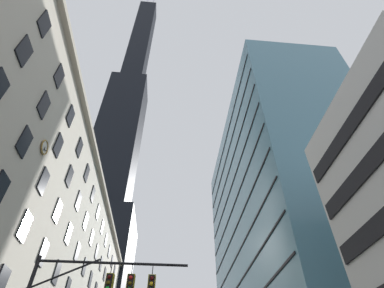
% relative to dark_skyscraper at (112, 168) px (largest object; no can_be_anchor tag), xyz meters
% --- Properties ---
extents(station_building, '(13.34, 70.47, 29.59)m').
position_rel_dark_skyscraper_xyz_m(station_building, '(3.82, -42.13, -51.97)').
color(station_building, beige).
rests_on(station_building, ground).
extents(dark_skyscraper, '(22.22, 22.22, 220.92)m').
position_rel_dark_skyscraper_xyz_m(dark_skyscraper, '(0.00, 0.00, 0.00)').
color(dark_skyscraper, black).
rests_on(dark_skyscraper, ground).
extents(glass_office_midrise, '(15.78, 41.43, 47.90)m').
position_rel_dark_skyscraper_xyz_m(glass_office_midrise, '(39.99, -41.18, -42.79)').
color(glass_office_midrise, teal).
rests_on(glass_office_midrise, ground).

